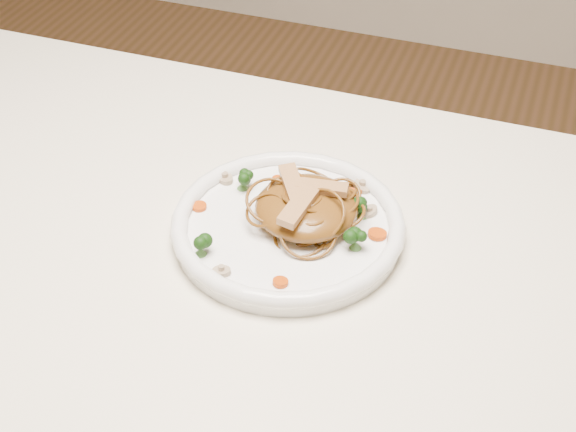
% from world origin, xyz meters
% --- Properties ---
extents(table, '(1.20, 0.80, 0.75)m').
position_xyz_m(table, '(0.00, 0.00, 0.65)').
color(table, white).
rests_on(table, ground).
extents(plate, '(0.29, 0.29, 0.02)m').
position_xyz_m(plate, '(0.03, 0.07, 0.76)').
color(plate, white).
rests_on(plate, table).
extents(noodle_mound, '(0.15, 0.15, 0.04)m').
position_xyz_m(noodle_mound, '(0.04, 0.09, 0.78)').
color(noodle_mound, brown).
rests_on(noodle_mound, plate).
extents(chicken_a, '(0.06, 0.03, 0.01)m').
position_xyz_m(chicken_a, '(0.06, 0.10, 0.81)').
color(chicken_a, tan).
rests_on(chicken_a, noodle_mound).
extents(chicken_b, '(0.05, 0.06, 0.01)m').
position_xyz_m(chicken_b, '(0.02, 0.10, 0.81)').
color(chicken_b, tan).
rests_on(chicken_b, noodle_mound).
extents(chicken_c, '(0.03, 0.07, 0.01)m').
position_xyz_m(chicken_c, '(0.04, 0.06, 0.81)').
color(chicken_c, tan).
rests_on(chicken_c, noodle_mound).
extents(broccoli_0, '(0.03, 0.03, 0.03)m').
position_xyz_m(broccoli_0, '(0.10, 0.12, 0.78)').
color(broccoli_0, '#15350B').
rests_on(broccoli_0, plate).
extents(broccoli_1, '(0.03, 0.03, 0.03)m').
position_xyz_m(broccoli_1, '(-0.05, 0.12, 0.78)').
color(broccoli_1, '#15350B').
rests_on(broccoli_1, plate).
extents(broccoli_2, '(0.04, 0.04, 0.03)m').
position_xyz_m(broccoli_2, '(-0.05, -0.01, 0.78)').
color(broccoli_2, '#15350B').
rests_on(broccoli_2, plate).
extents(broccoli_3, '(0.03, 0.03, 0.03)m').
position_xyz_m(broccoli_3, '(0.11, 0.06, 0.78)').
color(broccoli_3, '#15350B').
rests_on(broccoli_3, plate).
extents(carrot_0, '(0.02, 0.02, 0.00)m').
position_xyz_m(carrot_0, '(0.08, 0.16, 0.77)').
color(carrot_0, '#C14C07').
rests_on(carrot_0, plate).
extents(carrot_1, '(0.02, 0.02, 0.00)m').
position_xyz_m(carrot_1, '(-0.08, 0.06, 0.77)').
color(carrot_1, '#C14C07').
rests_on(carrot_1, plate).
extents(carrot_2, '(0.03, 0.03, 0.00)m').
position_xyz_m(carrot_2, '(0.13, 0.09, 0.77)').
color(carrot_2, '#C14C07').
rests_on(carrot_2, plate).
extents(carrot_3, '(0.02, 0.02, 0.00)m').
position_xyz_m(carrot_3, '(-0.01, 0.14, 0.77)').
color(carrot_3, '#C14C07').
rests_on(carrot_3, plate).
extents(carrot_4, '(0.02, 0.02, 0.00)m').
position_xyz_m(carrot_4, '(0.05, -0.02, 0.77)').
color(carrot_4, '#C14C07').
rests_on(carrot_4, plate).
extents(mushroom_0, '(0.03, 0.03, 0.01)m').
position_xyz_m(mushroom_0, '(-0.01, -0.03, 0.77)').
color(mushroom_0, '#C2B291').
rests_on(mushroom_0, plate).
extents(mushroom_1, '(0.03, 0.03, 0.01)m').
position_xyz_m(mushroom_1, '(0.11, 0.12, 0.77)').
color(mushroom_1, '#C2B291').
rests_on(mushroom_1, plate).
extents(mushroom_2, '(0.04, 0.04, 0.01)m').
position_xyz_m(mushroom_2, '(-0.08, 0.13, 0.77)').
color(mushroom_2, '#C2B291').
rests_on(mushroom_2, plate).
extents(mushroom_3, '(0.04, 0.04, 0.01)m').
position_xyz_m(mushroom_3, '(0.09, 0.17, 0.77)').
color(mushroom_3, '#C2B291').
rests_on(mushroom_3, plate).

